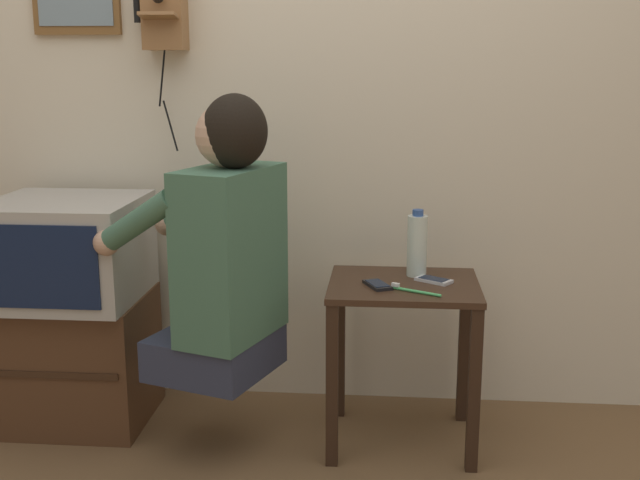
% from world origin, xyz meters
% --- Properties ---
extents(wall_back, '(6.80, 0.05, 2.55)m').
position_xyz_m(wall_back, '(0.00, 1.00, 1.27)').
color(wall_back, beige).
rests_on(wall_back, ground_plane).
extents(side_table, '(0.52, 0.44, 0.59)m').
position_xyz_m(side_table, '(0.40, 0.59, 0.46)').
color(side_table, '#382316').
rests_on(side_table, ground_plane).
extents(person, '(0.62, 0.55, 0.95)m').
position_xyz_m(person, '(-0.20, 0.45, 0.74)').
color(person, '#2D3347').
rests_on(person, ground_plane).
extents(tv_stand, '(0.57, 0.46, 0.49)m').
position_xyz_m(tv_stand, '(-0.84, 0.67, 0.24)').
color(tv_stand, '#51331E').
rests_on(tv_stand, ground_plane).
extents(television, '(0.52, 0.52, 0.37)m').
position_xyz_m(television, '(-0.83, 0.65, 0.67)').
color(television, '#ADA89E').
rests_on(television, tv_stand).
extents(wall_phone_antique, '(0.19, 0.19, 0.74)m').
position_xyz_m(wall_phone_antique, '(-0.50, 0.92, 1.54)').
color(wall_phone_antique, olive).
extents(cell_phone_held, '(0.11, 0.14, 0.01)m').
position_xyz_m(cell_phone_held, '(0.31, 0.53, 0.60)').
color(cell_phone_held, black).
rests_on(cell_phone_held, side_table).
extents(cell_phone_spare, '(0.14, 0.12, 0.01)m').
position_xyz_m(cell_phone_spare, '(0.50, 0.61, 0.60)').
color(cell_phone_spare, silver).
rests_on(cell_phone_spare, side_table).
extents(water_bottle, '(0.07, 0.07, 0.24)m').
position_xyz_m(water_bottle, '(0.44, 0.69, 0.70)').
color(water_bottle, silver).
rests_on(water_bottle, side_table).
extents(toothbrush, '(0.16, 0.09, 0.02)m').
position_xyz_m(toothbrush, '(0.42, 0.47, 0.60)').
color(toothbrush, '#4CBF66').
rests_on(toothbrush, side_table).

